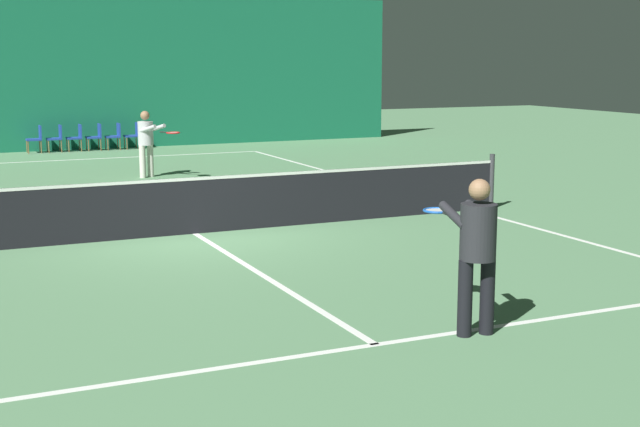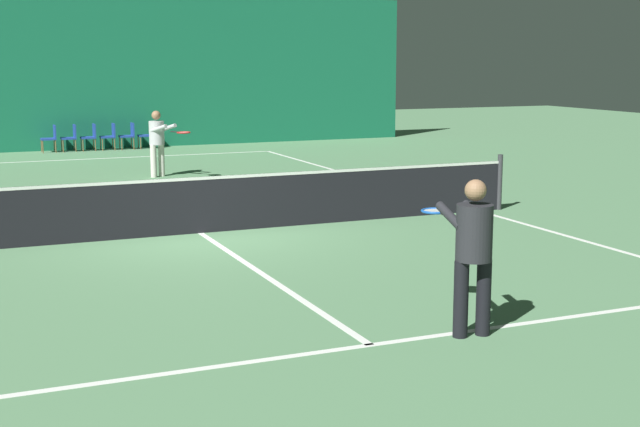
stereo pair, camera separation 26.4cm
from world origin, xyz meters
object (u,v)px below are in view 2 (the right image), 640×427
courtside_chair_0 (51,137)px  courtside_chair_3 (110,135)px  tennis_net (200,203)px  courtside_chair_5 (148,133)px  player_near (472,245)px  courtside_chair_4 (129,134)px  courtside_chair_2 (90,135)px  player_far (158,139)px  courtside_chair_1 (71,136)px

courtside_chair_0 → courtside_chair_3: 1.80m
tennis_net → courtside_chair_5: size_ratio=14.29×
courtside_chair_0 → courtside_chair_3: same height
player_near → courtside_chair_0: 20.83m
player_near → courtside_chair_4: player_near is taller
courtside_chair_3 → player_near: bearing=0.2°
player_near → courtside_chair_2: (-0.69, 20.74, -0.49)m
courtside_chair_3 → courtside_chair_5: 1.20m
courtside_chair_0 → courtside_chair_2: same height
player_far → courtside_chair_0: (-1.75, 6.95, -0.46)m
courtside_chair_5 → tennis_net: bearing=-9.0°
player_near → courtside_chair_0: player_near is taller
courtside_chair_1 → courtside_chair_5: (2.40, 0.00, 0.00)m
courtside_chair_3 → courtside_chair_1: bearing=-90.0°
courtside_chair_0 → courtside_chair_3: (1.80, 0.00, 0.00)m
courtside_chair_2 → courtside_chair_5: 1.80m
courtside_chair_0 → courtside_chair_2: bearing=90.0°
courtside_chair_0 → courtside_chair_2: size_ratio=1.00×
player_far → courtside_chair_5: size_ratio=1.93×
player_far → courtside_chair_1: (-1.15, 6.95, -0.46)m
courtside_chair_0 → courtside_chair_1: 0.60m
courtside_chair_1 → courtside_chair_4: bearing=90.0°
courtside_chair_3 → courtside_chair_5: bearing=90.0°
player_near → courtside_chair_5: (1.12, 20.74, -0.49)m
tennis_net → courtside_chair_2: size_ratio=14.29×
player_far → courtside_chair_1: bearing=162.0°
tennis_net → player_near: player_near is taller
courtside_chair_1 → courtside_chair_3: 1.20m
courtside_chair_3 → courtside_chair_4: size_ratio=1.00×
courtside_chair_2 → courtside_chair_3: same height
player_near → courtside_chair_5: player_near is taller
courtside_chair_0 → courtside_chair_3: size_ratio=1.00×
tennis_net → courtside_chair_3: tennis_net is taller
courtside_chair_2 → courtside_chair_4: size_ratio=1.00×
tennis_net → courtside_chair_2: tennis_net is taller
player_near → tennis_net: bearing=16.4°
courtside_chair_1 → player_far: bearing=9.4°
courtside_chair_1 → courtside_chair_2: size_ratio=1.00×
tennis_net → courtside_chair_1: bearing=90.6°
player_near → player_far: 13.79m
courtside_chair_3 → courtside_chair_4: (0.60, 0.00, 0.00)m
player_far → courtside_chair_3: size_ratio=1.93×
courtside_chair_1 → courtside_chair_2: 0.60m
player_near → courtside_chair_4: bearing=5.1°
courtside_chair_5 → courtside_chair_2: bearing=-90.0°
courtside_chair_3 → courtside_chair_5: same height
player_near → courtside_chair_3: (-0.09, 20.74, -0.49)m
player_near → courtside_chair_4: (0.51, 20.74, -0.49)m
courtside_chair_2 → courtside_chair_1: bearing=-90.0°
courtside_chair_5 → courtside_chair_0: bearing=-90.0°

